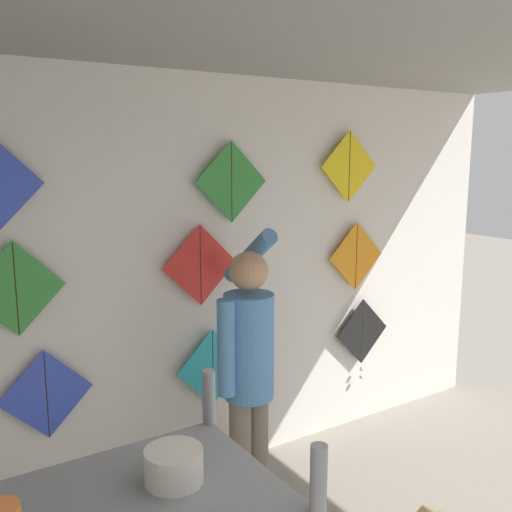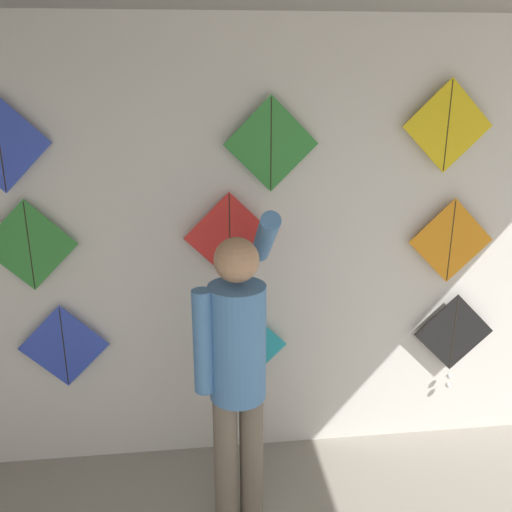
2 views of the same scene
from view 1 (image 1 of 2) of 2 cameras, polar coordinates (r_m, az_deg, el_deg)
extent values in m
cube|color=silver|center=(4.00, -4.63, -2.49)|extent=(5.42, 0.06, 2.80)
cube|color=gray|center=(2.58, 14.43, 22.01)|extent=(5.42, 4.14, 0.04)
cylinder|color=#B2ADA3|center=(1.15, -8.22, -20.03)|extent=(0.11, 0.11, 0.06)
cylinder|color=#726656|center=(3.67, -1.57, -20.22)|extent=(0.13, 0.13, 0.84)
cylinder|color=#726656|center=(3.76, 0.16, -19.40)|extent=(0.13, 0.13, 0.84)
cylinder|color=#4C7FB7|center=(3.40, -0.72, -9.00)|extent=(0.30, 0.30, 0.63)
sphere|color=tan|center=(3.28, -0.74, -1.51)|extent=(0.23, 0.23, 0.23)
cylinder|color=#4C7FB7|center=(3.27, -2.99, -9.16)|extent=(0.11, 0.11, 0.56)
cylinder|color=#4C7FB7|center=(3.59, -0.64, -0.07)|extent=(0.11, 0.52, 0.41)
cube|color=blue|center=(3.70, -20.22, -12.85)|extent=(0.55, 0.01, 0.55)
cylinder|color=black|center=(3.70, -20.21, -12.87)|extent=(0.01, 0.01, 0.53)
cube|color=#28B2C6|center=(4.08, -4.35, -11.02)|extent=(0.55, 0.01, 0.55)
cylinder|color=black|center=(4.08, -4.34, -11.03)|extent=(0.01, 0.01, 0.53)
sphere|color=white|center=(4.20, -4.22, -15.22)|extent=(0.04, 0.04, 0.04)
sphere|color=white|center=(4.23, -4.21, -16.08)|extent=(0.04, 0.04, 0.04)
sphere|color=white|center=(4.26, -4.19, -16.92)|extent=(0.04, 0.04, 0.04)
cube|color=black|center=(4.86, 10.58, -7.43)|extent=(0.55, 0.01, 0.55)
cylinder|color=black|center=(4.86, 10.59, -7.43)|extent=(0.01, 0.01, 0.53)
sphere|color=white|center=(4.96, 10.53, -11.05)|extent=(0.04, 0.04, 0.04)
sphere|color=white|center=(4.99, 10.50, -11.80)|extent=(0.04, 0.04, 0.04)
cube|color=#338C38|center=(3.48, -22.90, -3.05)|extent=(0.55, 0.01, 0.55)
cylinder|color=black|center=(3.48, -22.89, -3.06)|extent=(0.01, 0.01, 0.53)
cube|color=red|center=(3.84, -5.58, -0.92)|extent=(0.55, 0.01, 0.55)
cylinder|color=black|center=(3.83, -5.56, -0.93)|extent=(0.01, 0.01, 0.53)
cube|color=orange|center=(4.64, 9.98, -0.02)|extent=(0.55, 0.01, 0.55)
cylinder|color=black|center=(4.64, 10.00, -0.02)|extent=(0.01, 0.01, 0.53)
cube|color=#338C38|center=(3.89, -2.47, 7.42)|extent=(0.55, 0.01, 0.55)
cylinder|color=black|center=(3.88, -2.46, 7.42)|extent=(0.01, 0.01, 0.53)
cube|color=yellow|center=(4.50, 9.30, 8.82)|extent=(0.55, 0.01, 0.55)
cylinder|color=black|center=(4.50, 9.32, 8.82)|extent=(0.01, 0.01, 0.53)
camera|label=2|loc=(1.51, 55.98, 15.62)|focal=40.00mm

